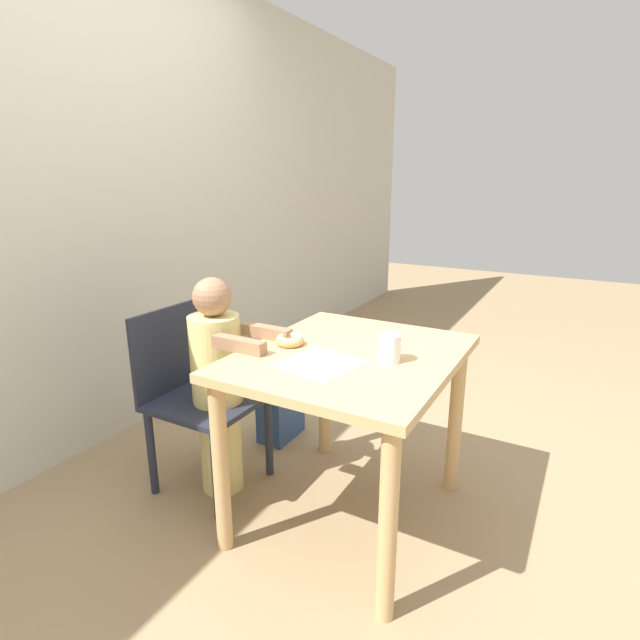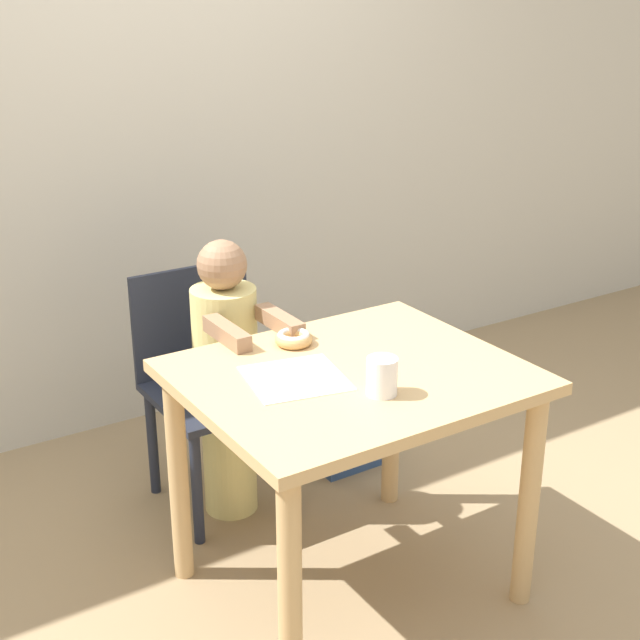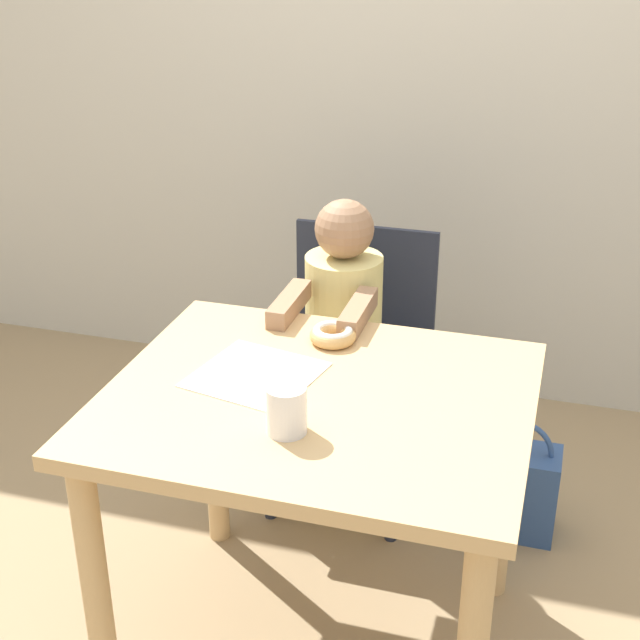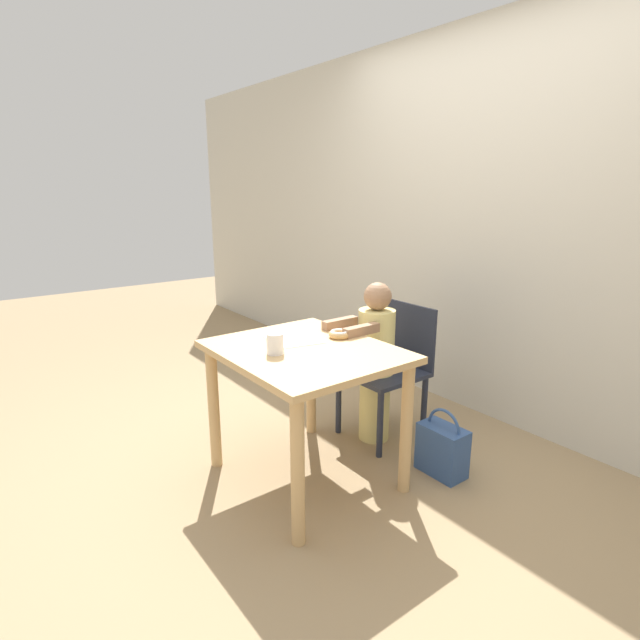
{
  "view_description": "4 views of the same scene",
  "coord_description": "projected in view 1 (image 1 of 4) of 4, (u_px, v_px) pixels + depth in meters",
  "views": [
    {
      "loc": [
        -1.62,
        -0.77,
        1.37
      ],
      "look_at": [
        -0.03,
        0.12,
        0.84
      ],
      "focal_mm": 28.0,
      "sensor_mm": 36.0,
      "label": 1
    },
    {
      "loc": [
        -1.29,
        -1.85,
        1.74
      ],
      "look_at": [
        -0.03,
        0.12,
        0.84
      ],
      "focal_mm": 50.0,
      "sensor_mm": 36.0,
      "label": 2
    },
    {
      "loc": [
        0.48,
        -1.6,
        1.68
      ],
      "look_at": [
        -0.03,
        0.12,
        0.84
      ],
      "focal_mm": 50.0,
      "sensor_mm": 36.0,
      "label": 3
    },
    {
      "loc": [
        1.92,
        -1.37,
        1.49
      ],
      "look_at": [
        -0.03,
        0.12,
        0.84
      ],
      "focal_mm": 28.0,
      "sensor_mm": 36.0,
      "label": 4
    }
  ],
  "objects": [
    {
      "name": "chair",
      "position": [
        198.0,
        394.0,
        2.22
      ],
      "size": [
        0.44,
        0.43,
        0.81
      ],
      "color": "#232838",
      "rests_on": "ground_plane"
    },
    {
      "name": "cup",
      "position": [
        389.0,
        348.0,
        1.79
      ],
      "size": [
        0.08,
        0.08,
        0.1
      ],
      "color": "white",
      "rests_on": "dining_table"
    },
    {
      "name": "child_figure",
      "position": [
        219.0,
        386.0,
        2.14
      ],
      "size": [
        0.23,
        0.42,
        0.97
      ],
      "color": "#E0D17F",
      "rests_on": "ground_plane"
    },
    {
      "name": "wall_back",
      "position": [
        86.0,
        201.0,
        2.42
      ],
      "size": [
        8.0,
        0.05,
        2.5
      ],
      "color": "beige",
      "rests_on": "ground_plane"
    },
    {
      "name": "donut",
      "position": [
        290.0,
        340.0,
        1.98
      ],
      "size": [
        0.11,
        0.11,
        0.04
      ],
      "color": "tan",
      "rests_on": "dining_table"
    },
    {
      "name": "ground_plane",
      "position": [
        347.0,
        514.0,
        2.1
      ],
      "size": [
        12.0,
        12.0,
        0.0
      ],
      "primitive_type": "plane",
      "color": "#997F5B"
    },
    {
      "name": "handbag",
      "position": [
        281.0,
        412.0,
        2.68
      ],
      "size": [
        0.26,
        0.15,
        0.37
      ],
      "color": "#2D4C84",
      "rests_on": "ground_plane"
    },
    {
      "name": "dining_table",
      "position": [
        350.0,
        382.0,
        1.93
      ],
      "size": [
        0.92,
        0.77,
        0.72
      ],
      "color": "tan",
      "rests_on": "ground_plane"
    },
    {
      "name": "napkin",
      "position": [
        321.0,
        363.0,
        1.78
      ],
      "size": [
        0.3,
        0.3,
        0.0
      ],
      "color": "white",
      "rests_on": "dining_table"
    }
  ]
}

